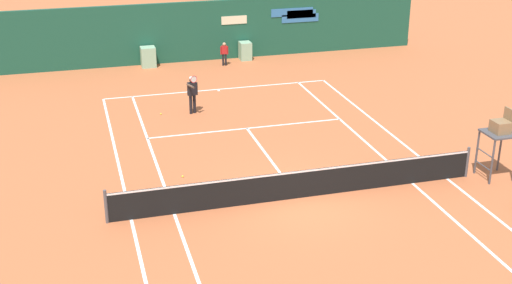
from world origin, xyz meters
TOP-DOWN VIEW (x-y plane):
  - ground_plane at (-0.00, 0.58)m, footprint 80.00×80.00m
  - tennis_net at (0.00, 0.00)m, footprint 12.10×0.10m
  - sponsor_back_wall at (-0.00, 16.97)m, footprint 25.00×1.02m
  - umpire_chair at (6.90, -0.30)m, footprint 1.00×1.00m
  - player_on_baseline at (-1.75, 8.74)m, footprint 0.50×0.81m
  - ball_kid_centre_post at (1.24, 15.62)m, footprint 0.41×0.20m
  - tennis_ball_mid_court at (-3.10, 8.96)m, footprint 0.07×0.07m
  - tennis_ball_by_sideline at (-3.30, 2.53)m, footprint 0.07×0.07m

SIDE VIEW (x-z plane):
  - ground_plane at x=0.00m, z-range 0.00..0.01m
  - tennis_ball_mid_court at x=-3.10m, z-range 0.00..0.07m
  - tennis_ball_by_sideline at x=-3.30m, z-range 0.00..0.07m
  - tennis_net at x=0.00m, z-range -0.02..1.05m
  - ball_kid_centre_post at x=1.24m, z-range 0.09..1.33m
  - player_on_baseline at x=-1.75m, z-range 0.05..1.89m
  - sponsor_back_wall at x=0.00m, z-range -0.05..3.12m
  - umpire_chair at x=6.90m, z-range 0.42..2.85m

